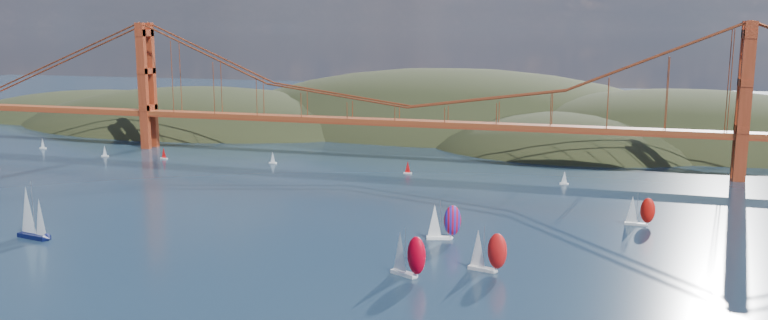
{
  "coord_description": "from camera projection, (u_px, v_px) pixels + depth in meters",
  "views": [
    {
      "loc": [
        79.0,
        -103.29,
        52.25
      ],
      "look_at": [
        17.96,
        90.0,
        16.71
      ],
      "focal_mm": 35.0,
      "sensor_mm": 36.0,
      "label": 1
    }
  ],
  "objects": [
    {
      "name": "headlands",
      "position": [
        546.0,
        158.0,
        379.67
      ],
      "size": [
        725.0,
        225.0,
        96.0
      ],
      "color": "black",
      "rests_on": "ground"
    },
    {
      "name": "bridge",
      "position": [
        405.0,
        81.0,
        293.48
      ],
      "size": [
        552.0,
        12.0,
        55.0
      ],
      "color": "#903B19",
      "rests_on": "ground"
    },
    {
      "name": "sloop_navy",
      "position": [
        31.0,
        213.0,
        188.42
      ],
      "size": [
        9.81,
        6.07,
        14.73
      ],
      "rotation": [
        0.0,
        0.0,
        -0.16
      ],
      "color": "#080D33",
      "rests_on": "ground"
    },
    {
      "name": "racer_0",
      "position": [
        408.0,
        254.0,
        159.34
      ],
      "size": [
        9.37,
        6.89,
        10.55
      ],
      "rotation": [
        0.0,
        0.0,
        -0.47
      ],
      "color": "white",
      "rests_on": "ground"
    },
    {
      "name": "racer_1",
      "position": [
        487.0,
        250.0,
        162.75
      ],
      "size": [
        9.04,
        5.12,
        10.13
      ],
      "rotation": [
        0.0,
        0.0,
        -0.25
      ],
      "color": "silver",
      "rests_on": "ground"
    },
    {
      "name": "racer_3",
      "position": [
        640.0,
        210.0,
        201.03
      ],
      "size": [
        7.7,
        3.2,
        8.8
      ],
      "rotation": [
        0.0,
        0.0,
        -0.05
      ],
      "color": "silver",
      "rests_on": "ground"
    },
    {
      "name": "racer_rwb",
      "position": [
        443.0,
        221.0,
        187.7
      ],
      "size": [
        8.89,
        5.27,
        9.96
      ],
      "rotation": [
        0.0,
        0.0,
        0.28
      ],
      "color": "white",
      "rests_on": "ground"
    },
    {
      "name": "distant_boat_0",
      "position": [
        43.0,
        143.0,
        330.74
      ],
      "size": [
        3.0,
        2.0,
        4.7
      ],
      "color": "silver",
      "rests_on": "ground"
    },
    {
      "name": "distant_boat_1",
      "position": [
        105.0,
        151.0,
        310.13
      ],
      "size": [
        3.0,
        2.0,
        4.7
      ],
      "color": "silver",
      "rests_on": "ground"
    },
    {
      "name": "distant_boat_2",
      "position": [
        164.0,
        153.0,
        304.52
      ],
      "size": [
        3.0,
        2.0,
        4.7
      ],
      "color": "silver",
      "rests_on": "ground"
    },
    {
      "name": "distant_boat_3",
      "position": [
        273.0,
        157.0,
        294.29
      ],
      "size": [
        3.0,
        2.0,
        4.7
      ],
      "color": "silver",
      "rests_on": "ground"
    },
    {
      "name": "distant_boat_8",
      "position": [
        564.0,
        178.0,
        254.42
      ],
      "size": [
        3.0,
        2.0,
        4.7
      ],
      "color": "silver",
      "rests_on": "ground"
    },
    {
      "name": "distant_boat_9",
      "position": [
        408.0,
        167.0,
        273.3
      ],
      "size": [
        3.0,
        2.0,
        4.7
      ],
      "color": "silver",
      "rests_on": "ground"
    }
  ]
}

